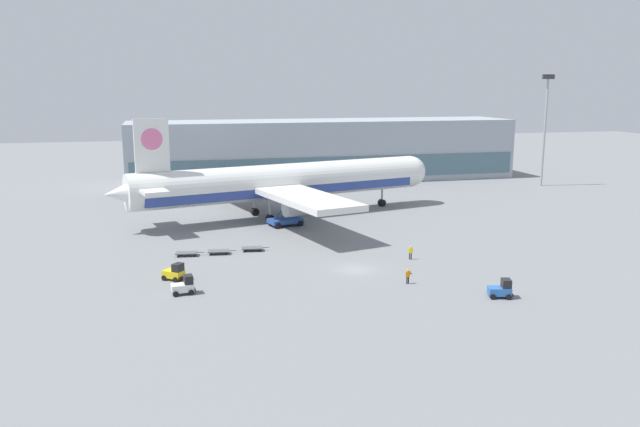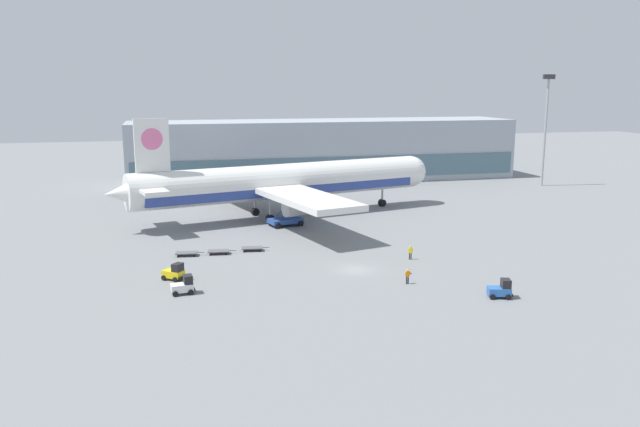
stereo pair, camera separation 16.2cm
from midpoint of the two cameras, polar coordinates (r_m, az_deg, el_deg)
name	(u,v)px [view 2 (the right image)]	position (r m, az deg, el deg)	size (l,w,h in m)	color
ground_plane	(355,269)	(75.47, 3.32, -5.13)	(400.00, 400.00, 0.00)	slate
terminal_building	(324,150)	(148.40, 0.42, 5.82)	(90.00, 18.20, 14.00)	#9EA8B2
light_mast	(546,122)	(146.60, 19.98, 7.83)	(2.80, 0.50, 24.32)	#9EA0A5
airplane_main	(280,183)	(104.70, -3.59, 2.82)	(57.04, 48.50, 17.00)	white
scissor_lift_loader	(285,213)	(98.65, -3.14, 0.07)	(5.77, 4.43, 5.47)	#284C99
baggage_tug_foreground	(175,272)	(73.00, -13.10, -5.27)	(2.79, 2.67, 2.00)	yellow
baggage_tug_mid	(501,290)	(67.97, 16.28, -6.69)	(2.74, 2.21, 2.00)	#2D66B7
baggage_tug_far	(184,286)	(68.02, -12.29, -6.47)	(2.58, 1.85, 2.00)	silver
baggage_dolly_lead	(187,253)	(83.00, -12.04, -3.55)	(3.77, 1.85, 0.48)	#56565B
baggage_dolly_second	(219,251)	(83.10, -9.19, -3.42)	(3.77, 1.85, 0.48)	#56565B
baggage_dolly_third	(252,248)	(84.12, -6.16, -3.16)	(3.77, 1.85, 0.48)	#56565B
ground_crew_near	(410,252)	(80.21, 8.33, -3.46)	(0.54, 0.33, 1.76)	black
ground_crew_far	(408,275)	(70.40, 8.07, -5.61)	(0.57, 0.27, 1.70)	black
traffic_cone_near	(409,271)	(74.34, 8.24, -5.23)	(0.40, 0.40, 0.66)	black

